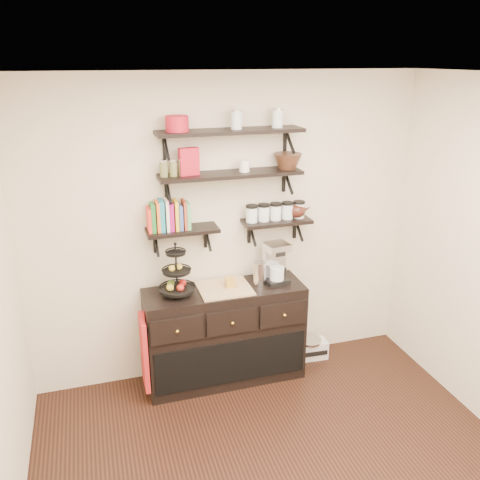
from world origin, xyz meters
name	(u,v)px	position (x,y,z in m)	size (l,w,h in m)	color
ceiling	(321,78)	(0.00, 0.00, 2.70)	(3.50, 3.50, 0.02)	white
back_wall	(227,230)	(0.00, 1.75, 1.35)	(3.50, 0.02, 2.70)	beige
shelf_top	(230,132)	(0.00, 1.62, 2.23)	(1.20, 0.27, 0.23)	black
shelf_mid	(231,175)	(0.00, 1.62, 1.88)	(1.20, 0.27, 0.23)	black
shelf_low_left	(182,231)	(-0.42, 1.63, 1.43)	(0.60, 0.25, 0.23)	black
shelf_low_right	(276,222)	(0.42, 1.63, 1.43)	(0.60, 0.25, 0.23)	black
cookbooks	(171,216)	(-0.51, 1.63, 1.56)	(0.36, 0.15, 0.26)	red
glass_canisters	(276,212)	(0.41, 1.63, 1.51)	(0.54, 0.10, 0.13)	silver
sideboard	(225,334)	(-0.09, 1.51, 0.45)	(1.40, 0.50, 0.92)	black
fruit_stand	(177,278)	(-0.50, 1.52, 1.06)	(0.31, 0.31, 0.45)	black
candle	(230,282)	(-0.04, 1.51, 0.96)	(0.08, 0.08, 0.08)	#B38029
coffee_maker	(275,263)	(0.39, 1.54, 1.08)	(0.22, 0.22, 0.37)	black
thermal_carafe	(260,274)	(0.22, 1.49, 1.01)	(0.11, 0.11, 0.22)	silver
apron	(144,352)	(-0.82, 1.41, 0.46)	(0.04, 0.27, 0.64)	maroon
radio	(310,349)	(0.79, 1.59, 0.10)	(0.34, 0.24, 0.20)	silver
recipe_box	(189,162)	(-0.35, 1.61, 2.01)	(0.16, 0.06, 0.22)	#B21426
walnut_bowl	(287,161)	(0.50, 1.61, 1.96)	(0.24, 0.24, 0.13)	black
ramekins	(244,166)	(0.12, 1.61, 1.95)	(0.09, 0.09, 0.10)	white
teapot	(297,209)	(0.61, 1.63, 1.53)	(0.21, 0.15, 0.15)	#381810
red_pot	(177,124)	(-0.43, 1.61, 2.31)	(0.18, 0.18, 0.12)	#B21426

